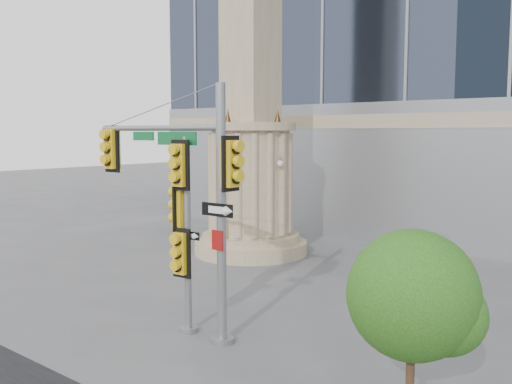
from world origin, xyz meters
The scene contains 5 objects.
ground centered at (0.00, 0.00, 0.00)m, with size 120.00×120.00×0.00m, color #545456.
monument centered at (-6.00, 9.00, 5.52)m, with size 4.40×4.40×16.60m.
main_signal_pole centered at (-1.42, 1.24, 3.60)m, with size 4.51×0.55×5.81m.
secondary_signal_pole centered at (-1.51, 1.16, 2.73)m, with size 0.82×0.60×4.64m.
street_tree centered at (4.59, 0.31, 2.15)m, with size 2.09×2.04×3.26m.
Camera 1 is at (8.13, -7.89, 4.74)m, focal length 40.00 mm.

